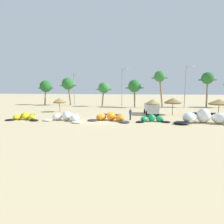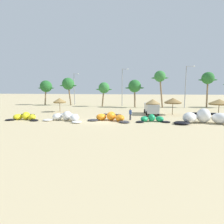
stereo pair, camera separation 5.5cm
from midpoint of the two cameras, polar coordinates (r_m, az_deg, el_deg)
The scene contains 21 objects.
ground_plane at distance 24.84m, azimuth -2.54°, elevation -2.83°, with size 260.00×260.00×0.00m, color #C6B284.
kite_far_left at distance 28.42m, azimuth -25.96°, elevation -1.41°, with size 5.13×2.50×1.11m.
kite_left at distance 25.69m, azimuth -14.48°, elevation -1.59°, with size 6.20×3.42×1.29m.
kite_left_of_center at distance 24.85m, azimuth -0.44°, elevation -1.71°, with size 6.23×3.37×1.24m.
kite_center at distance 24.76m, azimuth 12.70°, elevation -2.15°, with size 4.79×2.57×0.99m.
kite_right_of_center at distance 25.84m, azimuth 27.51°, elevation -1.65°, with size 8.45×3.87×1.87m.
beach_umbrella_near_van at distance 35.78m, azimuth -16.34°, elevation 3.56°, with size 2.45×2.45×2.70m.
beach_umbrella_middle at distance 30.87m, azimuth 12.96°, elevation 3.18°, with size 2.44×2.44×2.71m.
beach_umbrella_near_palms at distance 32.06m, azimuth 18.94°, elevation 3.45°, with size 2.92×2.92×2.91m.
beach_umbrella_outermost at distance 32.42m, azimuth 31.10°, elevation 2.77°, with size 3.10×3.10×2.84m.
parked_van at distance 32.22m, azimuth 12.47°, elevation 1.29°, with size 2.52×4.89×1.84m.
person_near_kites at distance 25.43m, azimuth 5.94°, elevation -0.75°, with size 0.36×0.24×1.62m.
palm_leftmost at distance 53.54m, azimuth -20.30°, elevation 7.65°, with size 4.88×3.26×6.80m.
palm_left at distance 50.10m, azimuth -13.79°, elevation 8.68°, with size 4.86×3.24×7.45m.
palm_left_of_gap at distance 45.31m, azimuth -2.55°, elevation 7.63°, with size 4.14×2.76×6.10m.
palm_center_left at distance 43.47m, azimuth 7.27°, elevation 8.13°, with size 4.52×3.01×6.62m.
palm_center_right at distance 43.56m, azimuth 15.10°, elevation 10.70°, with size 3.87×2.58×8.62m.
palm_right_of_gap at distance 48.35m, azimuth 28.32°, elevation 9.36°, with size 4.24×2.82×8.39m.
lamppost_west at distance 51.31m, azimuth -11.78°, elevation 7.71°, with size 1.59×0.24×8.72m.
lamppost_west_center at distance 46.10m, azimuth 3.46°, elevation 8.45°, with size 1.66×0.24×9.55m.
lamppost_east_center at distance 45.32m, azimuth 22.66°, elevation 8.09°, with size 1.99×0.24×9.73m.
Camera 2 is at (5.11, -23.91, 4.36)m, focal length 28.62 mm.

